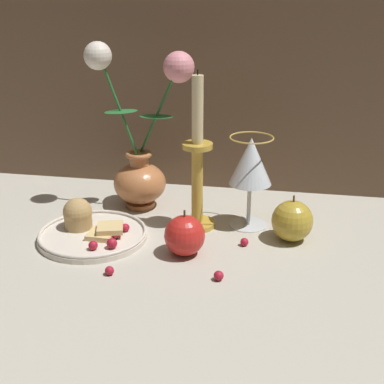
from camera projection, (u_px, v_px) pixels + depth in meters
The scene contains 10 objects.
ground_plane at pixel (154, 243), 1.00m from camera, with size 2.40×2.40×0.00m, color #B7B2A3.
vase at pixel (141, 152), 1.12m from camera, with size 0.22×0.11×0.35m.
plate_with_pastries at pixel (90, 229), 1.02m from camera, with size 0.21×0.21×0.07m.
wine_glass at pixel (251, 164), 1.03m from camera, with size 0.08×0.08×0.18m.
candlestick at pixel (197, 169), 1.02m from camera, with size 0.07×0.07×0.31m.
apple_beside_vase at pixel (185, 235), 0.95m from camera, with size 0.07×0.07×0.09m.
apple_near_glass at pixel (292, 221), 1.00m from camera, with size 0.08×0.08×0.09m.
berry_near_plate at pixel (219, 276), 0.87m from camera, with size 0.02×0.02×0.02m, color #AD192D.
berry_front_center at pixel (109, 271), 0.89m from camera, with size 0.02×0.02×0.02m, color #AD192D.
berry_by_glass_stem at pixel (244, 242), 0.99m from camera, with size 0.02×0.02×0.02m, color #AD192D.
Camera 1 is at (0.23, -0.87, 0.46)m, focal length 50.00 mm.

